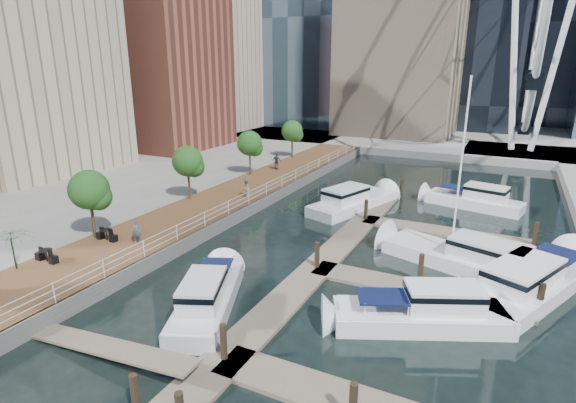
{
  "coord_description": "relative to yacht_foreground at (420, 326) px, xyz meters",
  "views": [
    {
      "loc": [
        12.64,
        -15.29,
        12.09
      ],
      "look_at": [
        -0.59,
        11.23,
        3.0
      ],
      "focal_mm": 28.0,
      "sensor_mm": 36.0,
      "label": 1
    }
  ],
  "objects": [
    {
      "name": "midrise_condos",
      "position": [
        -43.46,
        22.32,
        13.42
      ],
      "size": [
        19.0,
        67.0,
        28.0
      ],
      "color": "#BCAD8E",
      "rests_on": "ground"
    },
    {
      "name": "moored_yachts",
      "position": [
        -0.22,
        7.12,
        0.0
      ],
      "size": [
        21.71,
        39.96,
        11.5
      ],
      "color": "silver",
      "rests_on": "ground"
    },
    {
      "name": "ground",
      "position": [
        -9.89,
        -4.49,
        0.0
      ],
      "size": [
        520.0,
        520.0,
        0.0
      ],
      "primitive_type": "plane",
      "color": "black",
      "rests_on": "ground"
    },
    {
      "name": "land_inland",
      "position": [
        -45.89,
        10.51,
        0.5
      ],
      "size": [
        48.0,
        90.0,
        1.0
      ],
      "primitive_type": "cube",
      "color": "gray",
      "rests_on": "ground"
    },
    {
      "name": "pedestrian_near",
      "position": [
        -18.02,
        0.02,
        1.78
      ],
      "size": [
        0.68,
        0.64,
        1.56
      ],
      "primitive_type": "imported",
      "rotation": [
        0.0,
        0.0,
        0.66
      ],
      "color": "#444D5B",
      "rests_on": "boardwalk"
    },
    {
      "name": "yacht_foreground",
      "position": [
        0.0,
        0.0,
        0.0
      ],
      "size": [
        9.27,
        5.99,
        2.15
      ],
      "primitive_type": null,
      "rotation": [
        0.0,
        0.0,
        2.0
      ],
      "color": "white",
      "rests_on": "ground"
    },
    {
      "name": "cafe_tables",
      "position": [
        -20.29,
        -6.49,
        1.37
      ],
      "size": [
        2.5,
        13.7,
        0.74
      ],
      "color": "black",
      "rests_on": "ground"
    },
    {
      "name": "floating_docks",
      "position": [
        -1.92,
        5.49,
        0.49
      ],
      "size": [
        16.0,
        34.0,
        2.6
      ],
      "color": "#6D6051",
      "rests_on": "ground"
    },
    {
      "name": "pedestrian_far",
      "position": [
        -19.9,
        22.84,
        1.92
      ],
      "size": [
        1.1,
        0.51,
        1.83
      ],
      "primitive_type": "imported",
      "rotation": [
        0.0,
        0.0,
        3.08
      ],
      "color": "#30383C",
      "rests_on": "boardwalk"
    },
    {
      "name": "street_trees",
      "position": [
        -21.29,
        9.51,
        4.29
      ],
      "size": [
        2.6,
        42.6,
        4.6
      ],
      "color": "#3F2B1C",
      "rests_on": "ground"
    },
    {
      "name": "railing",
      "position": [
        -15.99,
        10.51,
        1.52
      ],
      "size": [
        0.1,
        60.0,
        1.05
      ],
      "primitive_type": null,
      "color": "white",
      "rests_on": "boardwalk"
    },
    {
      "name": "pedestrian_mid",
      "position": [
        -17.21,
        12.05,
        1.83
      ],
      "size": [
        0.71,
        0.87,
        1.66
      ],
      "primitive_type": "imported",
      "rotation": [
        0.0,
        0.0,
        -1.67
      ],
      "color": "gray",
      "rests_on": "boardwalk"
    },
    {
      "name": "pier",
      "position": [
        4.11,
        47.51,
        0.5
      ],
      "size": [
        14.0,
        12.0,
        1.0
      ],
      "primitive_type": "cube",
      "color": "gray",
      "rests_on": "ground"
    },
    {
      "name": "seawall",
      "position": [
        -15.89,
        10.51,
        0.5
      ],
      "size": [
        0.25,
        60.0,
        1.0
      ],
      "primitive_type": "cube",
      "color": "#595954",
      "rests_on": "ground"
    },
    {
      "name": "land_far",
      "position": [
        -9.89,
        97.51,
        0.5
      ],
      "size": [
        200.0,
        114.0,
        1.0
      ],
      "primitive_type": "cube",
      "color": "gray",
      "rests_on": "ground"
    },
    {
      "name": "boardwalk",
      "position": [
        -18.89,
        10.51,
        0.5
      ],
      "size": [
        6.0,
        60.0,
        1.0
      ],
      "primitive_type": "cube",
      "color": "brown",
      "rests_on": "ground"
    }
  ]
}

